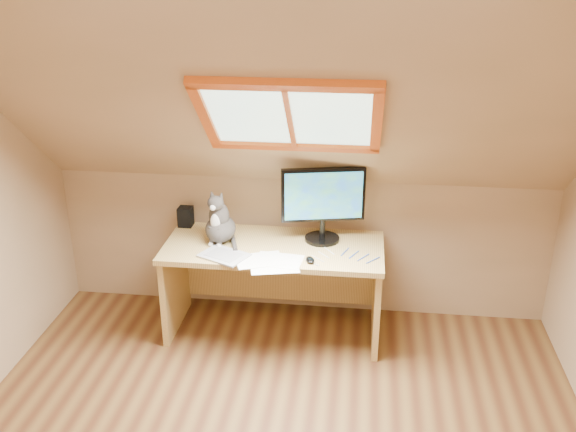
# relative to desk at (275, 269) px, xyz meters

# --- Properties ---
(room_shell) EXTENTS (3.52, 3.52, 2.41)m
(room_shell) POSITION_rel_desk_xyz_m (0.15, -1.54, 0.98)
(room_shell) COLOR tan
(room_shell) RESTS_ON ground
(desk) EXTENTS (1.45, 0.64, 0.66)m
(desk) POSITION_rel_desk_xyz_m (0.00, 0.00, 0.00)
(desk) COLOR tan
(desk) RESTS_ON ground
(monitor) EXTENTS (0.55, 0.23, 0.51)m
(monitor) POSITION_rel_desk_xyz_m (0.31, 0.05, 0.50)
(monitor) COLOR black
(monitor) RESTS_ON desk
(cat) EXTENTS (0.25, 0.28, 0.38)m
(cat) POSITION_rel_desk_xyz_m (-0.36, -0.05, 0.34)
(cat) COLOR #48423F
(cat) RESTS_ON desk
(desk_speaker) EXTENTS (0.10, 0.10, 0.14)m
(desk_speaker) POSITION_rel_desk_xyz_m (-0.66, 0.19, 0.28)
(desk_speaker) COLOR black
(desk_speaker) RESTS_ON desk
(graphics_tablet) EXTENTS (0.35, 0.32, 0.01)m
(graphics_tablet) POSITION_rel_desk_xyz_m (-0.29, -0.27, 0.22)
(graphics_tablet) COLOR #B2B2B7
(graphics_tablet) RESTS_ON desk
(mouse) EXTENTS (0.08, 0.10, 0.03)m
(mouse) POSITION_rel_desk_xyz_m (0.26, -0.28, 0.22)
(mouse) COLOR black
(mouse) RESTS_ON desk
(papers) EXTENTS (0.35, 0.30, 0.01)m
(papers) POSITION_rel_desk_xyz_m (-0.02, -0.32, 0.21)
(papers) COLOR white
(papers) RESTS_ON desk
(cables) EXTENTS (0.51, 0.26, 0.01)m
(cables) POSITION_rel_desk_xyz_m (0.47, -0.18, 0.21)
(cables) COLOR silver
(cables) RESTS_ON desk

